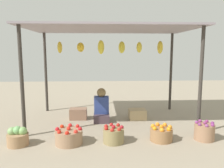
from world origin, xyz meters
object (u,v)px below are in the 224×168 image
Objects in this scene: basket_red_tomatoes at (69,136)px; basket_oranges at (161,134)px; basket_red_apples at (114,135)px; wooden_crate_near_vendor at (137,114)px; vendor_person at (101,108)px; basket_purple_onions at (204,131)px; basket_cabbages at (18,137)px; wooden_crate_stacked_rear at (78,114)px.

basket_oranges is (1.68, 0.06, -0.00)m from basket_red_tomatoes.
basket_red_apples is at bearing 0.81° from basket_red_tomatoes.
basket_red_tomatoes is 2.02m from wooden_crate_near_vendor.
vendor_person is 1.66m from basket_oranges.
basket_purple_onions is (2.49, 0.06, 0.02)m from basket_red_tomatoes.
wooden_crate_near_vendor is at bearing 31.23° from basket_cabbages.
basket_red_tomatoes reaches higher than basket_oranges.
basket_red_apples is 0.93× the size of wooden_crate_near_vendor.
basket_oranges reaches higher than wooden_crate_stacked_rear.
basket_oranges is at bearing -48.59° from vendor_person.
vendor_person is at bearing 41.83° from basket_cabbages.
basket_red_apples is at bearing 1.11° from basket_cabbages.
basket_red_apples is 1.04× the size of basket_purple_onions.
basket_oranges is at bearing 179.92° from basket_purple_onions.
basket_oranges is 1.13× the size of basket_purple_onions.
basket_red_tomatoes is at bearing -91.07° from wooden_crate_stacked_rear.
basket_oranges is 0.81m from basket_purple_onions.
basket_cabbages is 1.68m from basket_red_apples.
basket_cabbages is at bearing -178.63° from basket_red_tomatoes.
basket_oranges is 1.36m from wooden_crate_near_vendor.
basket_cabbages is at bearing -138.17° from vendor_person.
wooden_crate_near_vendor is 1.43m from wooden_crate_stacked_rear.
basket_red_apples is 0.92× the size of basket_oranges.
basket_oranges is at bearing 2.97° from basket_red_apples.
wooden_crate_near_vendor is at bearing 64.53° from basket_red_apples.
wooden_crate_near_vendor is at bearing 127.63° from basket_purple_onions.
wooden_crate_stacked_rear is at bearing 163.97° from vendor_person.
basket_red_tomatoes is 1.18× the size of basket_oranges.
basket_cabbages is (-1.47, -1.32, -0.15)m from vendor_person.
basket_oranges is at bearing -80.54° from wooden_crate_near_vendor.
basket_cabbages is at bearing -178.25° from basket_oranges.
basket_oranges is 1.01× the size of wooden_crate_stacked_rear.
vendor_person is 2.07× the size of basket_red_apples.
basket_oranges is at bearing 1.75° from basket_cabbages.
vendor_person reaches higher than wooden_crate_near_vendor.
basket_red_tomatoes is 2.49m from basket_purple_onions.
vendor_person is at bearing 146.92° from basket_purple_onions.
vendor_person is 1.98m from basket_cabbages.
basket_purple_onions is at bearing 1.31° from basket_cabbages.
basket_red_tomatoes is at bearing 1.37° from basket_cabbages.
basket_purple_onions is 0.89× the size of wooden_crate_stacked_rear.
wooden_crate_near_vendor is 0.99× the size of wooden_crate_stacked_rear.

